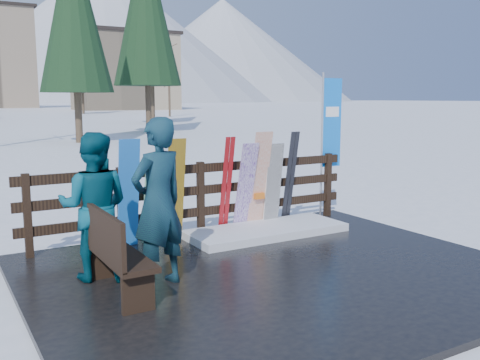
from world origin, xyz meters
TOP-DOWN VIEW (x-y plane):
  - ground at (0.00, 0.00)m, footprint 700.00×700.00m
  - deck at (0.00, 0.00)m, footprint 6.00×5.00m
  - fence at (0.00, 2.20)m, footprint 5.60×0.10m
  - snow_patch at (0.86, 1.60)m, footprint 2.57×1.00m
  - bench at (-2.05, 0.24)m, footprint 0.41×1.50m
  - snowboard_0 at (-1.26, 1.98)m, footprint 0.30×0.26m
  - snowboard_1 at (-0.89, 1.98)m, footprint 0.29×0.32m
  - snowboard_2 at (-0.53, 1.98)m, footprint 0.28×0.25m
  - snowboard_3 at (0.70, 1.98)m, footprint 0.29×0.37m
  - snowboard_4 at (1.24, 1.98)m, footprint 0.29×0.20m
  - snowboard_5 at (0.97, 1.98)m, footprint 0.32×0.32m
  - ski_pair_a at (0.39, 2.05)m, footprint 0.16×0.31m
  - ski_pair_b at (1.64, 2.05)m, footprint 0.17×0.30m
  - rental_flag at (2.65, 2.25)m, footprint 0.45×0.04m
  - person_front at (-1.49, 0.27)m, footprint 0.82×0.66m
  - person_back at (-2.05, 0.89)m, footprint 1.07×0.98m
  - trees at (5.04, 48.88)m, footprint 41.94×68.64m

SIDE VIEW (x-z plane):
  - ground at x=0.00m, z-range 0.00..0.00m
  - deck at x=0.00m, z-range 0.00..0.08m
  - snow_patch at x=0.86m, z-range 0.08..0.20m
  - bench at x=-2.05m, z-range 0.11..1.08m
  - fence at x=0.00m, z-range 0.16..1.31m
  - snowboard_1 at x=-0.89m, z-range 0.08..1.42m
  - snowboard_4 at x=1.24m, z-range 0.08..1.49m
  - snowboard_3 at x=0.70m, z-range 0.08..1.53m
  - ski_pair_a at x=0.39m, z-range 0.08..1.63m
  - snowboard_2 at x=-0.53m, z-range 0.08..1.64m
  - snowboard_0 at x=-1.26m, z-range 0.08..1.66m
  - ski_pair_b at x=1.64m, z-range 0.08..1.67m
  - snowboard_5 at x=0.97m, z-range 0.08..1.70m
  - person_back at x=-2.05m, z-range 0.08..1.84m
  - person_front at x=-1.49m, z-range 0.08..2.02m
  - rental_flag at x=2.65m, z-range 0.39..2.99m
  - trees at x=5.04m, z-range -0.70..12.52m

